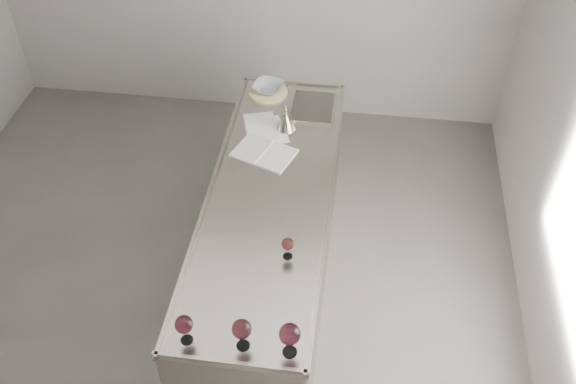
# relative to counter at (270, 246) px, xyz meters

# --- Properties ---
(room_shell) EXTENTS (4.54, 5.04, 2.84)m
(room_shell) POSITION_rel_counter_xyz_m (-0.50, -0.30, 0.93)
(room_shell) COLOR #52504D
(room_shell) RESTS_ON ground
(counter) EXTENTS (0.77, 2.42, 0.97)m
(counter) POSITION_rel_counter_xyz_m (0.00, 0.00, 0.00)
(counter) COLOR gray
(counter) RESTS_ON ground
(wine_glass_left) EXTENTS (0.09, 0.09, 0.18)m
(wine_glass_left) POSITION_rel_counter_xyz_m (-0.24, -1.08, 0.60)
(wine_glass_left) COLOR white
(wine_glass_left) RESTS_ON counter
(wine_glass_middle) EXTENTS (0.10, 0.10, 0.19)m
(wine_glass_middle) POSITION_rel_counter_xyz_m (0.04, -1.08, 0.60)
(wine_glass_middle) COLOR white
(wine_glass_middle) RESTS_ON counter
(wine_glass_right) EXTENTS (0.11, 0.11, 0.21)m
(wine_glass_right) POSITION_rel_counter_xyz_m (0.27, -1.08, 0.62)
(wine_glass_right) COLOR white
(wine_glass_right) RESTS_ON counter
(wine_glass_small) EXTENTS (0.07, 0.07, 0.14)m
(wine_glass_small) POSITION_rel_counter_xyz_m (0.18, -0.47, 0.57)
(wine_glass_small) COLOR white
(wine_glass_small) RESTS_ON counter
(notebook) EXTENTS (0.45, 0.38, 0.02)m
(notebook) POSITION_rel_counter_xyz_m (-0.09, 0.39, 0.47)
(notebook) COLOR white
(notebook) RESTS_ON counter
(loose_paper_top) EXTENTS (0.33, 0.38, 0.00)m
(loose_paper_top) POSITION_rel_counter_xyz_m (-0.10, 0.63, 0.47)
(loose_paper_top) COLOR white
(loose_paper_top) RESTS_ON counter
(loose_paper_under) EXTENTS (0.29, 0.35, 0.00)m
(loose_paper_under) POSITION_rel_counter_xyz_m (-0.16, 0.68, 0.47)
(loose_paper_under) COLOR silver
(loose_paper_under) RESTS_ON counter
(trivet) EXTENTS (0.31, 0.31, 0.02)m
(trivet) POSITION_rel_counter_xyz_m (-0.17, 1.08, 0.48)
(trivet) COLOR #D1C787
(trivet) RESTS_ON counter
(ceramic_bowl) EXTENTS (0.27, 0.27, 0.05)m
(ceramic_bowl) POSITION_rel_counter_xyz_m (-0.17, 1.08, 0.51)
(ceramic_bowl) COLOR #91A2A9
(ceramic_bowl) RESTS_ON trivet
(wine_funnel) EXTENTS (0.14, 0.14, 0.20)m
(wine_funnel) POSITION_rel_counter_xyz_m (0.01, 0.68, 0.53)
(wine_funnel) COLOR gray
(wine_funnel) RESTS_ON counter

